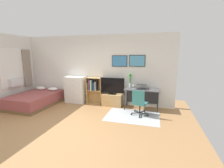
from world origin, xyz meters
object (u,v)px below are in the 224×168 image
(office_chair, at_px, (139,102))
(desk, at_px, (142,92))
(dresser, at_px, (76,90))
(tv_stand, at_px, (112,100))
(bamboo_vase, at_px, (130,80))
(bed, at_px, (35,99))
(bookshelf, at_px, (94,88))
(wine_glass, at_px, (133,85))
(laptop, at_px, (142,87))
(television, at_px, (112,86))
(computer_mouse, at_px, (148,89))

(office_chair, bearing_deg, desk, 101.81)
(dresser, xyz_separation_m, tv_stand, (1.55, 0.01, -0.31))
(desk, height_order, bamboo_vase, bamboo_vase)
(tv_stand, relative_size, office_chair, 0.89)
(tv_stand, bearing_deg, dresser, -179.45)
(bed, bearing_deg, bamboo_vase, 14.86)
(tv_stand, xyz_separation_m, bamboo_vase, (0.66, 0.11, 0.79))
(bookshelf, relative_size, bamboo_vase, 2.06)
(dresser, bearing_deg, wine_glass, -2.99)
(laptop, height_order, wine_glass, wine_glass)
(bookshelf, xyz_separation_m, office_chair, (1.89, -0.80, -0.18))
(television, bearing_deg, tv_stand, 90.00)
(bed, height_order, tv_stand, bed)
(tv_stand, height_order, desk, desk)
(tv_stand, xyz_separation_m, wine_glass, (0.82, -0.14, 0.65))
(bookshelf, relative_size, computer_mouse, 10.17)
(television, distance_m, computer_mouse, 1.35)
(bamboo_vase, bearing_deg, dresser, -176.72)
(bed, relative_size, wine_glass, 10.89)
(office_chair, distance_m, computer_mouse, 0.71)
(desk, bearing_deg, television, -179.00)
(bed, relative_size, bookshelf, 1.85)
(office_chair, xyz_separation_m, laptop, (-0.00, 0.74, 0.34))
(bookshelf, height_order, laptop, bookshelf)
(bed, bearing_deg, office_chair, 1.18)
(bookshelf, xyz_separation_m, wine_glass, (1.60, -0.18, 0.23))
(television, bearing_deg, desk, 1.00)
(computer_mouse, bearing_deg, bamboo_vase, 158.31)
(bed, bearing_deg, laptop, 11.61)
(dresser, distance_m, computer_mouse, 2.90)
(bed, height_order, wine_glass, wine_glass)
(desk, xyz_separation_m, computer_mouse, (0.22, -0.15, 0.16))
(dresser, bearing_deg, bamboo_vase, 3.28)
(wine_glass, bearing_deg, dresser, 177.01)
(bed, relative_size, dresser, 1.83)
(dresser, relative_size, wine_glass, 5.96)
(bed, distance_m, desk, 4.10)
(bed, bearing_deg, tv_stand, 15.81)
(bookshelf, bearing_deg, dresser, -175.52)
(bookshelf, bearing_deg, television, -4.90)
(desk, relative_size, computer_mouse, 11.61)
(tv_stand, relative_size, wine_glass, 4.26)
(desk, xyz_separation_m, wine_glass, (-0.30, -0.14, 0.27))
(television, relative_size, desk, 0.78)
(wine_glass, bearing_deg, bamboo_vase, 121.30)
(desk, xyz_separation_m, bamboo_vase, (-0.45, 0.11, 0.42))
(bed, distance_m, tv_stand, 3.00)
(television, xyz_separation_m, desk, (1.11, 0.02, -0.18))
(dresser, relative_size, television, 1.15)
(dresser, distance_m, wine_glass, 2.39)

